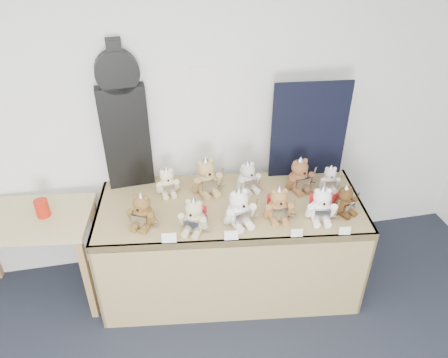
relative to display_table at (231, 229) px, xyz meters
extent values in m
plane|color=white|center=(-0.70, 0.58, 0.70)|extent=(6.00, 0.00, 6.00)
cube|color=silver|center=(-0.09, 0.57, 0.93)|extent=(0.21, 0.00, 0.30)
cube|color=#97814D|center=(0.01, 0.08, 0.15)|extent=(2.08, 1.08, 0.06)
cube|color=#97814D|center=(-0.04, -0.32, -0.24)|extent=(1.97, 0.28, 0.83)
cube|color=#97814D|center=(-0.96, 0.21, -0.24)|extent=(0.13, 0.82, 0.83)
cube|color=#97814D|center=(0.99, -0.05, -0.24)|extent=(0.13, 0.82, 0.83)
cube|color=tan|center=(-1.51, 0.24, 0.15)|extent=(1.05, 0.68, 0.04)
cube|color=#8A5F3B|center=(-1.09, -0.05, -0.26)|extent=(0.06, 0.06, 0.78)
cube|color=#8A5F3B|center=(-1.03, 0.41, -0.26)|extent=(0.06, 0.06, 0.78)
cube|color=black|center=(-0.70, 0.52, 0.59)|extent=(0.35, 0.13, 0.82)
cylinder|color=black|center=(-0.70, 0.52, 1.10)|extent=(0.31, 0.12, 0.31)
cube|color=black|center=(-0.70, 0.52, 1.22)|extent=(0.11, 0.10, 0.20)
cube|color=black|center=(0.70, 0.37, 0.58)|extent=(0.60, 0.08, 0.80)
cylinder|color=#B01C0B|center=(-1.34, 0.23, 0.23)|extent=(0.10, 0.10, 0.13)
ellipsoid|color=brown|center=(-0.64, -0.02, 0.25)|extent=(0.21, 0.20, 0.17)
sphere|color=brown|center=(-0.64, -0.02, 0.36)|extent=(0.12, 0.12, 0.12)
cylinder|color=brown|center=(-0.66, -0.07, 0.35)|extent=(0.06, 0.05, 0.05)
sphere|color=black|center=(-0.67, -0.09, 0.35)|extent=(0.02, 0.02, 0.02)
sphere|color=brown|center=(-0.67, -0.01, 0.41)|extent=(0.04, 0.04, 0.04)
sphere|color=brown|center=(-0.60, -0.04, 0.41)|extent=(0.04, 0.04, 0.04)
cylinder|color=brown|center=(-0.72, -0.01, 0.25)|extent=(0.08, 0.10, 0.13)
cylinder|color=brown|center=(-0.57, -0.08, 0.25)|extent=(0.08, 0.10, 0.13)
cylinder|color=brown|center=(-0.69, -0.06, 0.20)|extent=(0.09, 0.12, 0.05)
cylinder|color=brown|center=(-0.63, -0.09, 0.20)|extent=(0.09, 0.12, 0.05)
cube|color=silver|center=(-0.66, -0.08, 0.25)|extent=(0.11, 0.06, 0.09)
cone|color=silver|center=(-0.64, -0.02, 0.41)|extent=(0.10, 0.10, 0.08)
cube|color=silver|center=(-0.56, -0.10, 0.28)|extent=(0.03, 0.04, 0.17)
cube|color=silver|center=(-0.56, -0.10, 0.21)|extent=(0.05, 0.03, 0.01)
ellipsoid|color=#C5B78B|center=(-0.29, -0.15, 0.25)|extent=(0.21, 0.20, 0.17)
sphere|color=#C5B78B|center=(-0.29, -0.15, 0.36)|extent=(0.12, 0.12, 0.12)
cylinder|color=#C5B78B|center=(-0.32, -0.20, 0.35)|extent=(0.06, 0.05, 0.05)
sphere|color=black|center=(-0.32, -0.21, 0.35)|extent=(0.02, 0.02, 0.02)
sphere|color=#C5B78B|center=(-0.33, -0.13, 0.40)|extent=(0.04, 0.04, 0.04)
sphere|color=#C5B78B|center=(-0.26, -0.17, 0.40)|extent=(0.04, 0.04, 0.04)
cylinder|color=#C5B78B|center=(-0.37, -0.13, 0.25)|extent=(0.08, 0.10, 0.12)
cylinder|color=#C5B78B|center=(-0.23, -0.20, 0.25)|extent=(0.08, 0.10, 0.12)
cylinder|color=#C5B78B|center=(-0.35, -0.18, 0.20)|extent=(0.09, 0.12, 0.05)
cylinder|color=#C5B78B|center=(-0.29, -0.22, 0.20)|extent=(0.09, 0.12, 0.05)
cube|color=silver|center=(-0.32, -0.21, 0.25)|extent=(0.10, 0.06, 0.09)
cone|color=silver|center=(-0.29, -0.15, 0.41)|extent=(0.10, 0.10, 0.08)
cube|color=silver|center=(-0.21, -0.23, 0.28)|extent=(0.03, 0.04, 0.17)
cube|color=silver|center=(-0.21, -0.23, 0.21)|extent=(0.05, 0.03, 0.01)
cube|color=red|center=(-0.26, -0.09, 0.26)|extent=(0.13, 0.09, 0.15)
ellipsoid|color=white|center=(0.02, -0.14, 0.25)|extent=(0.21, 0.19, 0.18)
sphere|color=white|center=(0.02, -0.14, 0.38)|extent=(0.13, 0.13, 0.13)
cylinder|color=white|center=(0.03, -0.19, 0.37)|extent=(0.06, 0.04, 0.06)
sphere|color=black|center=(0.04, -0.21, 0.37)|extent=(0.02, 0.02, 0.02)
sphere|color=white|center=(-0.02, -0.15, 0.43)|extent=(0.04, 0.04, 0.04)
sphere|color=white|center=(0.06, -0.12, 0.43)|extent=(0.04, 0.04, 0.04)
cylinder|color=white|center=(-0.06, -0.18, 0.26)|extent=(0.07, 0.11, 0.14)
cylinder|color=white|center=(0.11, -0.14, 0.26)|extent=(0.07, 0.11, 0.14)
cylinder|color=white|center=(0.00, -0.21, 0.20)|extent=(0.08, 0.13, 0.05)
cylinder|color=white|center=(0.08, -0.19, 0.20)|extent=(0.08, 0.13, 0.05)
cube|color=silver|center=(0.04, -0.20, 0.26)|extent=(0.12, 0.05, 0.10)
cone|color=silver|center=(0.02, -0.14, 0.43)|extent=(0.11, 0.11, 0.09)
cube|color=silver|center=(0.14, -0.14, 0.29)|extent=(0.02, 0.05, 0.19)
cube|color=silver|center=(0.14, -0.14, 0.22)|extent=(0.05, 0.02, 0.01)
ellipsoid|color=#9C6A3B|center=(0.31, -0.14, 0.25)|extent=(0.18, 0.16, 0.17)
sphere|color=#9C6A3B|center=(0.31, -0.14, 0.36)|extent=(0.12, 0.12, 0.12)
cylinder|color=#9C6A3B|center=(0.30, -0.19, 0.35)|extent=(0.05, 0.03, 0.05)
sphere|color=black|center=(0.30, -0.21, 0.35)|extent=(0.02, 0.02, 0.02)
sphere|color=#9C6A3B|center=(0.27, -0.14, 0.40)|extent=(0.04, 0.04, 0.04)
sphere|color=#9C6A3B|center=(0.35, -0.15, 0.40)|extent=(0.04, 0.04, 0.04)
cylinder|color=#9C6A3B|center=(0.23, -0.16, 0.25)|extent=(0.05, 0.10, 0.13)
cylinder|color=#9C6A3B|center=(0.38, -0.17, 0.25)|extent=(0.05, 0.10, 0.13)
cylinder|color=#9C6A3B|center=(0.27, -0.20, 0.20)|extent=(0.06, 0.11, 0.05)
cylinder|color=#9C6A3B|center=(0.34, -0.20, 0.20)|extent=(0.06, 0.11, 0.05)
cube|color=silver|center=(0.30, -0.21, 0.25)|extent=(0.11, 0.03, 0.09)
cone|color=silver|center=(0.31, -0.14, 0.41)|extent=(0.10, 0.10, 0.08)
cube|color=silver|center=(0.41, -0.18, 0.28)|extent=(0.02, 0.04, 0.17)
cube|color=silver|center=(0.41, -0.18, 0.21)|extent=(0.05, 0.01, 0.01)
cube|color=red|center=(0.31, -0.08, 0.26)|extent=(0.14, 0.04, 0.15)
ellipsoid|color=white|center=(0.60, -0.21, 0.25)|extent=(0.19, 0.17, 0.17)
sphere|color=white|center=(0.60, -0.21, 0.36)|extent=(0.13, 0.13, 0.13)
cylinder|color=white|center=(0.59, -0.26, 0.35)|extent=(0.06, 0.04, 0.05)
sphere|color=black|center=(0.59, -0.28, 0.35)|extent=(0.02, 0.02, 0.02)
sphere|color=white|center=(0.56, -0.20, 0.41)|extent=(0.04, 0.04, 0.04)
sphere|color=white|center=(0.64, -0.22, 0.41)|extent=(0.04, 0.04, 0.04)
cylinder|color=white|center=(0.52, -0.21, 0.26)|extent=(0.06, 0.10, 0.13)
cylinder|color=white|center=(0.68, -0.24, 0.26)|extent=(0.06, 0.10, 0.13)
cylinder|color=white|center=(0.55, -0.26, 0.20)|extent=(0.07, 0.12, 0.05)
cylinder|color=white|center=(0.63, -0.27, 0.20)|extent=(0.07, 0.12, 0.05)
cube|color=silver|center=(0.59, -0.27, 0.25)|extent=(0.11, 0.04, 0.09)
cone|color=silver|center=(0.60, -0.21, 0.42)|extent=(0.11, 0.11, 0.08)
cube|color=silver|center=(0.70, -0.26, 0.28)|extent=(0.02, 0.04, 0.18)
cube|color=silver|center=(0.70, -0.26, 0.21)|extent=(0.05, 0.02, 0.01)
cube|color=red|center=(0.61, -0.14, 0.26)|extent=(0.14, 0.06, 0.15)
ellipsoid|color=#4C321A|center=(0.79, -0.17, 0.24)|extent=(0.18, 0.17, 0.14)
sphere|color=#4C321A|center=(0.79, -0.17, 0.33)|extent=(0.11, 0.11, 0.11)
cylinder|color=#4C321A|center=(0.81, -0.22, 0.33)|extent=(0.05, 0.04, 0.04)
sphere|color=black|center=(0.82, -0.23, 0.33)|extent=(0.02, 0.02, 0.02)
sphere|color=#4C321A|center=(0.76, -0.19, 0.37)|extent=(0.03, 0.03, 0.03)
sphere|color=#4C321A|center=(0.83, -0.16, 0.37)|extent=(0.03, 0.03, 0.03)
cylinder|color=#4C321A|center=(0.74, -0.22, 0.24)|extent=(0.07, 0.09, 0.11)
cylinder|color=#4C321A|center=(0.86, -0.17, 0.24)|extent=(0.07, 0.09, 0.11)
cylinder|color=#4C321A|center=(0.78, -0.23, 0.20)|extent=(0.07, 0.10, 0.04)
cylinder|color=#4C321A|center=(0.84, -0.21, 0.20)|extent=(0.07, 0.10, 0.04)
cube|color=silver|center=(0.81, -0.23, 0.24)|extent=(0.09, 0.05, 0.08)
cone|color=silver|center=(0.79, -0.17, 0.38)|extent=(0.09, 0.09, 0.07)
cube|color=silver|center=(0.89, -0.17, 0.27)|extent=(0.02, 0.04, 0.15)
cube|color=silver|center=(0.89, -0.17, 0.21)|extent=(0.04, 0.02, 0.01)
cube|color=red|center=(0.77, -0.12, 0.25)|extent=(0.12, 0.07, 0.13)
ellipsoid|color=#F6E6B4|center=(-0.43, 0.32, 0.24)|extent=(0.15, 0.14, 0.14)
sphere|color=#F6E6B4|center=(-0.43, 0.32, 0.33)|extent=(0.11, 0.11, 0.11)
cylinder|color=#F6E6B4|center=(-0.43, 0.28, 0.33)|extent=(0.05, 0.03, 0.04)
sphere|color=black|center=(-0.43, 0.26, 0.33)|extent=(0.02, 0.02, 0.02)
sphere|color=#F6E6B4|center=(-0.47, 0.32, 0.37)|extent=(0.03, 0.03, 0.03)
sphere|color=#F6E6B4|center=(-0.40, 0.33, 0.37)|extent=(0.03, 0.03, 0.03)
cylinder|color=#F6E6B4|center=(-0.50, 0.30, 0.24)|extent=(0.05, 0.08, 0.11)
cylinder|color=#F6E6B4|center=(-0.36, 0.31, 0.24)|extent=(0.05, 0.08, 0.11)
cylinder|color=#F6E6B4|center=(-0.46, 0.27, 0.20)|extent=(0.05, 0.10, 0.04)
cylinder|color=#F6E6B4|center=(-0.40, 0.28, 0.20)|extent=(0.05, 0.10, 0.04)
cube|color=silver|center=(-0.43, 0.27, 0.24)|extent=(0.09, 0.02, 0.08)
cone|color=silver|center=(-0.43, 0.32, 0.38)|extent=(0.09, 0.09, 0.07)
cube|color=silver|center=(-0.34, 0.30, 0.27)|extent=(0.01, 0.04, 0.15)
cube|color=silver|center=(-0.34, 0.30, 0.21)|extent=(0.04, 0.01, 0.01)
ellipsoid|color=tan|center=(-0.14, 0.29, 0.26)|extent=(0.22, 0.20, 0.19)
sphere|color=tan|center=(-0.14, 0.29, 0.38)|extent=(0.14, 0.14, 0.14)
cylinder|color=tan|center=(-0.12, 0.23, 0.37)|extent=(0.06, 0.04, 0.06)
sphere|color=black|center=(-0.12, 0.21, 0.37)|extent=(0.02, 0.02, 0.02)
sphere|color=tan|center=(-0.18, 0.28, 0.44)|extent=(0.04, 0.04, 0.04)
sphere|color=tan|center=(-0.09, 0.30, 0.44)|extent=(0.04, 0.04, 0.04)
cylinder|color=tan|center=(-0.22, 0.25, 0.27)|extent=(0.07, 0.11, 0.14)
cylinder|color=tan|center=(-0.04, 0.29, 0.27)|extent=(0.07, 0.11, 0.14)
cylinder|color=tan|center=(-0.17, 0.22, 0.20)|extent=(0.08, 0.13, 0.06)
cylinder|color=tan|center=(-0.08, 0.23, 0.20)|extent=(0.08, 0.13, 0.06)
cube|color=silver|center=(-0.12, 0.22, 0.26)|extent=(0.13, 0.05, 0.10)
cone|color=silver|center=(-0.14, 0.29, 0.44)|extent=(0.12, 0.12, 0.09)
cube|color=silver|center=(-0.01, 0.28, 0.29)|extent=(0.02, 0.05, 0.20)
cube|color=silver|center=(-0.01, 0.28, 0.22)|extent=(0.06, 0.02, 0.01)
ellipsoid|color=silver|center=(0.18, 0.25, 0.24)|extent=(0.19, 0.17, 0.16)
sphere|color=silver|center=(0.18, 0.25, 0.35)|extent=(0.11, 0.11, 0.11)
cylinder|color=silver|center=(0.20, 0.21, 0.34)|extent=(0.05, 0.04, 0.05)
sphere|color=black|center=(0.20, 0.19, 0.34)|extent=(0.02, 0.02, 0.02)
sphere|color=silver|center=(0.15, 0.24, 0.39)|extent=(0.04, 0.04, 0.04)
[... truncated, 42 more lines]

